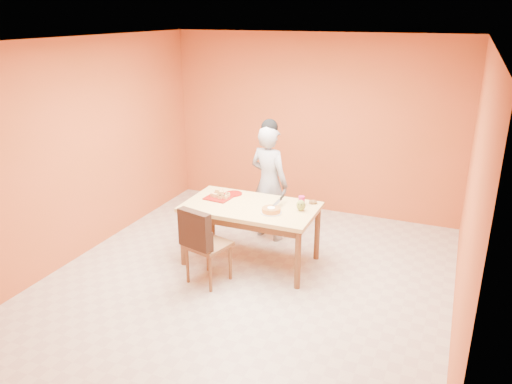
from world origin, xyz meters
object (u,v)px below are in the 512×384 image
at_px(dining_table, 251,212).
at_px(egg_ornament, 301,205).
at_px(sponge_cake, 271,210).
at_px(magenta_glass, 302,201).
at_px(dining_chair, 207,243).
at_px(red_dinner_plate, 234,194).
at_px(checker_tin, 313,202).
at_px(pastry_platter, 219,197).
at_px(person, 269,183).

xyz_separation_m(dining_table, egg_ornament, (0.62, 0.07, 0.16)).
bearing_deg(sponge_cake, magenta_glass, 56.81).
height_order(egg_ornament, magenta_glass, egg_ornament).
xyz_separation_m(dining_chair, magenta_glass, (0.82, 0.90, 0.33)).
bearing_deg(dining_chair, magenta_glass, 61.34).
relative_size(dining_chair, red_dinner_plate, 4.22).
relative_size(dining_table, checker_tin, 16.33).
height_order(dining_table, egg_ornament, egg_ornament).
distance_m(dining_table, pastry_platter, 0.48).
bearing_deg(sponge_cake, egg_ornament, 33.43).
relative_size(person, checker_tin, 16.19).
distance_m(dining_table, sponge_cake, 0.37).
height_order(sponge_cake, magenta_glass, magenta_glass).
bearing_deg(sponge_cake, person, 112.72).
bearing_deg(person, egg_ornament, 149.47).
relative_size(dining_chair, person, 0.60).
bearing_deg(egg_ornament, red_dinner_plate, -172.73).
xyz_separation_m(dining_chair, pastry_platter, (-0.20, 0.73, 0.28)).
bearing_deg(red_dinner_plate, dining_table, -37.47).
bearing_deg(dining_chair, sponge_cake, 55.84).
relative_size(pastry_platter, magenta_glass, 2.77).
xyz_separation_m(pastry_platter, egg_ornament, (1.08, -0.02, 0.06)).
bearing_deg(red_dinner_plate, person, 59.04).
bearing_deg(red_dinner_plate, egg_ornament, -12.08).
relative_size(egg_ornament, checker_tin, 1.37).
relative_size(magenta_glass, checker_tin, 1.14).
bearing_deg(dining_table, person, 94.41).
relative_size(dining_table, pastry_platter, 5.18).
xyz_separation_m(sponge_cake, egg_ornament, (0.30, 0.20, 0.03)).
height_order(dining_chair, sponge_cake, dining_chair).
xyz_separation_m(red_dinner_plate, egg_ornament, (0.97, -0.21, 0.06)).
bearing_deg(red_dinner_plate, sponge_cake, -31.00).
bearing_deg(magenta_glass, sponge_cake, -123.19).
distance_m(egg_ornament, magenta_glass, 0.19).
bearing_deg(egg_ornament, person, 153.18).
height_order(sponge_cake, checker_tin, sponge_cake).
bearing_deg(person, dining_chair, 97.62).
relative_size(pastry_platter, checker_tin, 3.15).
bearing_deg(magenta_glass, person, 140.19).
distance_m(person, sponge_cake, 0.98).
xyz_separation_m(dining_chair, egg_ornament, (0.87, 0.71, 0.34)).
distance_m(pastry_platter, egg_ornament, 1.08).
xyz_separation_m(dining_table, person, (-0.06, 0.77, 0.13)).
height_order(pastry_platter, egg_ornament, egg_ornament).
bearing_deg(person, dining_table, 110.05).
bearing_deg(red_dinner_plate, checker_tin, 4.25).
distance_m(dining_table, red_dinner_plate, 0.46).
distance_m(person, red_dinner_plate, 0.58).
bearing_deg(pastry_platter, egg_ornament, -0.82).
xyz_separation_m(pastry_platter, magenta_glass, (1.03, 0.17, 0.05)).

